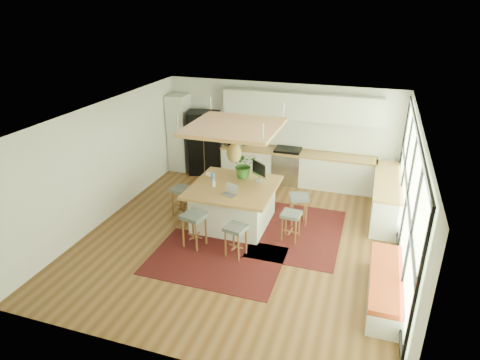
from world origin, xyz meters
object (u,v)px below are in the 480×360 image
(stool_right_front, at_px, (291,225))
(island_plant, at_px, (244,168))
(laptop, at_px, (229,190))
(monitor, at_px, (259,171))
(stool_right_back, at_px, (298,209))
(island, at_px, (234,205))
(microwave, at_px, (234,140))
(fridge, at_px, (205,142))
(stool_near_left, at_px, (195,231))
(stool_left_side, at_px, (182,201))
(stool_near_right, at_px, (236,240))

(stool_right_front, distance_m, island_plant, 1.78)
(laptop, distance_m, monitor, 0.99)
(stool_right_front, bearing_deg, stool_right_back, 88.98)
(island, bearing_deg, microwave, 108.84)
(fridge, bearing_deg, stool_right_front, -61.05)
(island, relative_size, stool_right_back, 2.62)
(fridge, distance_m, island, 3.26)
(fridge, height_order, laptop, fridge)
(stool_right_front, bearing_deg, laptop, -173.97)
(stool_right_back, xyz_separation_m, island_plant, (-1.33, 0.10, 0.82))
(stool_near_left, xyz_separation_m, stool_left_side, (-0.84, 1.17, 0.00))
(fridge, distance_m, laptop, 3.65)
(island, bearing_deg, stool_near_left, -111.30)
(stool_near_right, distance_m, stool_left_side, 2.16)
(stool_right_back, relative_size, microwave, 1.44)
(island, xyz_separation_m, laptop, (0.06, -0.47, 0.58))
(stool_near_left, bearing_deg, stool_left_side, 125.63)
(stool_left_side, bearing_deg, stool_near_left, -54.37)
(laptop, bearing_deg, stool_right_front, 22.82)
(stool_right_back, height_order, monitor, monitor)
(stool_near_right, bearing_deg, laptop, 117.89)
(island, distance_m, stool_left_side, 1.30)
(stool_near_right, xyz_separation_m, stool_right_back, (0.93, 1.69, 0.00))
(fridge, distance_m, stool_near_right, 4.56)
(fridge, relative_size, stool_near_right, 2.75)
(stool_near_left, height_order, stool_left_side, stool_near_left)
(island, distance_m, stool_right_front, 1.43)
(stool_left_side, height_order, monitor, monitor)
(stool_near_left, bearing_deg, island_plant, 73.01)
(stool_right_front, relative_size, island_plant, 1.05)
(stool_right_back, bearing_deg, stool_near_left, -139.01)
(stool_near_left, xyz_separation_m, monitor, (0.93, 1.59, 0.83))
(island, bearing_deg, laptop, -82.43)
(stool_near_right, bearing_deg, island_plant, 102.73)
(stool_near_left, distance_m, stool_near_right, 0.93)
(stool_left_side, bearing_deg, fridge, 100.77)
(stool_near_left, height_order, stool_right_front, stool_near_left)
(island, bearing_deg, stool_near_right, -69.21)
(island, height_order, stool_near_left, island)
(fridge, bearing_deg, island, -73.79)
(stool_near_right, height_order, stool_left_side, stool_left_side)
(stool_left_side, height_order, laptop, laptop)
(stool_near_right, height_order, stool_right_back, stool_right_back)
(microwave, bearing_deg, fridge, -165.17)
(stool_right_front, bearing_deg, stool_near_right, -135.01)
(island_plant, bearing_deg, island, -97.11)
(monitor, bearing_deg, stool_right_front, -1.42)
(stool_near_left, relative_size, stool_right_front, 1.13)
(stool_right_front, relative_size, stool_right_back, 0.93)
(stool_near_right, distance_m, stool_right_back, 1.93)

